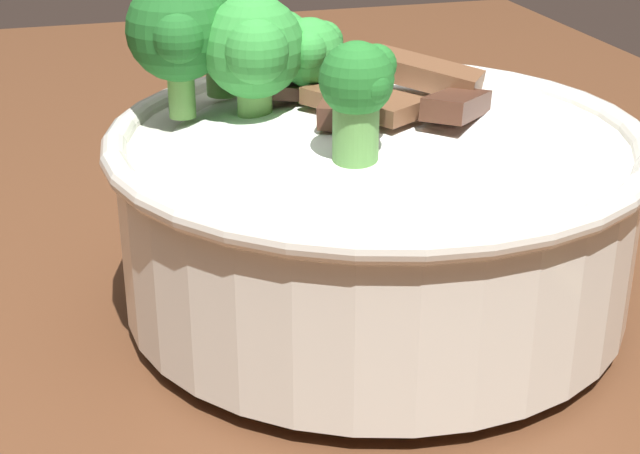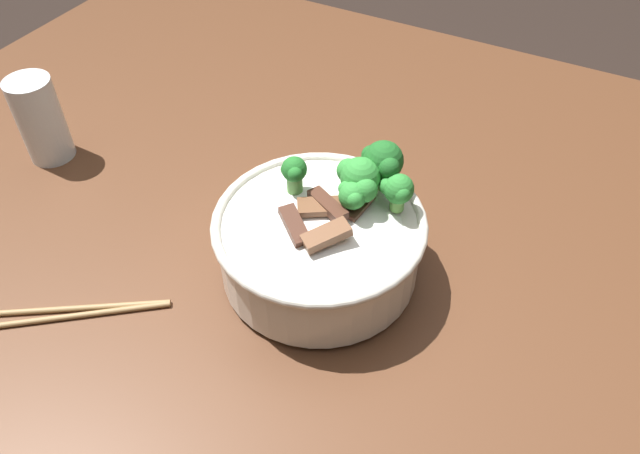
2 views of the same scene
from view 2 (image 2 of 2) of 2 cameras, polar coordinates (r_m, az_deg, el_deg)
name	(u,v)px [view 2 (image 2 of 2)]	position (r m, az deg, el deg)	size (l,w,h in m)	color
ground	(325,445)	(1.50, 0.47, -19.59)	(10.00, 10.00, 0.00)	black
dining_table	(328,246)	(0.94, 0.71, -1.73)	(1.47, 1.06, 0.78)	#56331E
rice_bowl	(322,235)	(0.73, 0.17, -0.77)	(0.25, 0.25, 0.16)	silver
drinking_glass	(43,125)	(0.99, -24.32, 8.61)	(0.07, 0.07, 0.13)	white
chopsticks_pair	(84,311)	(0.78, -21.04, -7.31)	(0.17, 0.13, 0.01)	#9E7A4C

